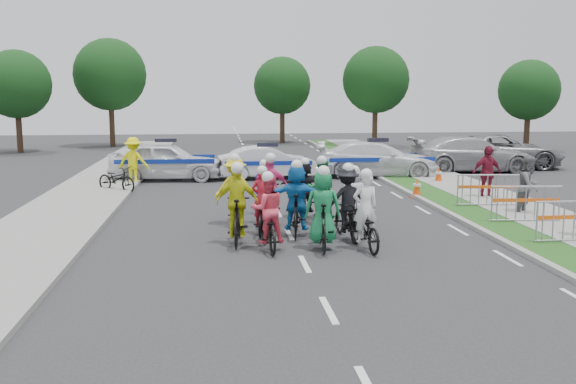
{
  "coord_description": "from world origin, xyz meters",
  "views": [
    {
      "loc": [
        -1.85,
        -13.37,
        3.68
      ],
      "look_at": [
        -0.01,
        3.16,
        1.1
      ],
      "focal_mm": 40.0,
      "sensor_mm": 36.0,
      "label": 1
    }
  ],
  "objects": [
    {
      "name": "tree_3",
      "position": [
        -9.0,
        32.0,
        4.89
      ],
      "size": [
        4.9,
        4.9,
        7.35
      ],
      "color": "#382619",
      "rests_on": "ground"
    },
    {
      "name": "tree_0",
      "position": [
        -14.0,
        28.0,
        4.19
      ],
      "size": [
        4.2,
        4.2,
        6.3
      ],
      "color": "#382619",
      "rests_on": "ground"
    },
    {
      "name": "rider_2",
      "position": [
        -0.69,
        1.39,
        0.7
      ],
      "size": [
        0.84,
        1.9,
        1.89
      ],
      "rotation": [
        0.0,
        0.0,
        3.23
      ],
      "color": "black",
      "rests_on": "ground"
    },
    {
      "name": "ground",
      "position": [
        0.0,
        0.0,
        0.0
      ],
      "size": [
        90.0,
        90.0,
        0.0
      ],
      "primitive_type": "plane",
      "color": "#28282B",
      "rests_on": "ground"
    },
    {
      "name": "civilian_sedan",
      "position": [
        10.0,
        15.43,
        0.83
      ],
      "size": [
        5.81,
        2.53,
        1.66
      ],
      "primitive_type": "imported",
      "rotation": [
        0.0,
        0.0,
        1.54
      ],
      "color": "#A1A0A5",
      "rests_on": "ground"
    },
    {
      "name": "rider_0",
      "position": [
        1.59,
        1.2,
        0.64
      ],
      "size": [
        0.86,
        1.96,
        1.94
      ],
      "rotation": [
        0.0,
        0.0,
        3.25
      ],
      "color": "black",
      "rests_on": "ground"
    },
    {
      "name": "tree_1",
      "position": [
        9.0,
        30.0,
        4.54
      ],
      "size": [
        4.55,
        4.55,
        6.82
      ],
      "color": "#382619",
      "rests_on": "ground"
    },
    {
      "name": "tree_2",
      "position": [
        18.0,
        26.0,
        3.83
      ],
      "size": [
        3.85,
        3.85,
        5.77
      ],
      "color": "#382619",
      "rests_on": "ground"
    },
    {
      "name": "rider_1",
      "position": [
        0.6,
        1.28,
        0.78
      ],
      "size": [
        0.89,
        1.96,
        2.02
      ],
      "rotation": [
        0.0,
        0.0,
        3.05
      ],
      "color": "black",
      "rests_on": "ground"
    },
    {
      "name": "rider_3",
      "position": [
        -1.37,
        2.06,
        0.78
      ],
      "size": [
        1.06,
        1.98,
        2.04
      ],
      "rotation": [
        0.0,
        0.0,
        3.04
      ],
      "color": "black",
      "rests_on": "ground"
    },
    {
      "name": "barrier_0",
      "position": [
        6.7,
        0.95,
        0.56
      ],
      "size": [
        2.0,
        0.51,
        1.12
      ],
      "primitive_type": null,
      "rotation": [
        0.0,
        0.0,
        -0.0
      ],
      "color": "#A5A8AD",
      "rests_on": "ground"
    },
    {
      "name": "police_car_0",
      "position": [
        -3.99,
        14.09,
        0.81
      ],
      "size": [
        4.89,
        2.25,
        1.62
      ],
      "primitive_type": "imported",
      "rotation": [
        0.0,
        0.0,
        1.5
      ],
      "color": "white",
      "rests_on": "ground"
    },
    {
      "name": "rider_12",
      "position": [
        -0.46,
        5.87,
        0.56
      ],
      "size": [
        0.64,
        1.68,
        1.69
      ],
      "rotation": [
        0.0,
        0.0,
        3.18
      ],
      "color": "black",
      "rests_on": "ground"
    },
    {
      "name": "curb_right",
      "position": [
        5.1,
        5.0,
        0.06
      ],
      "size": [
        0.2,
        60.0,
        0.12
      ],
      "primitive_type": "cube",
      "color": "gray",
      "rests_on": "ground"
    },
    {
      "name": "rider_8",
      "position": [
        1.04,
        4.21,
        0.72
      ],
      "size": [
        0.92,
        1.99,
        1.95
      ],
      "rotation": [
        0.0,
        0.0,
        3.01
      ],
      "color": "black",
      "rests_on": "ground"
    },
    {
      "name": "rider_9",
      "position": [
        -0.37,
        4.42,
        0.77
      ],
      "size": [
        1.03,
        1.95,
        2.03
      ],
      "rotation": [
        0.0,
        0.0,
        3.11
      ],
      "color": "black",
      "rests_on": "ground"
    },
    {
      "name": "barrier_1",
      "position": [
        6.7,
        3.41,
        0.56
      ],
      "size": [
        2.04,
        0.68,
        1.12
      ],
      "primitive_type": null,
      "rotation": [
        0.0,
        0.0,
        -0.09
      ],
      "color": "#A5A8AD",
      "rests_on": "ground"
    },
    {
      "name": "rider_5",
      "position": [
        0.17,
        2.82,
        0.83
      ],
      "size": [
        1.64,
        1.96,
        2.0
      ],
      "rotation": [
        0.0,
        0.0,
        2.99
      ],
      "color": "black",
      "rests_on": "ground"
    },
    {
      "name": "parked_bike",
      "position": [
        -5.6,
        10.92,
        0.49
      ],
      "size": [
        1.86,
        1.67,
        0.98
      ],
      "primitive_type": "imported",
      "rotation": [
        0.0,
        0.0,
        0.9
      ],
      "color": "black",
      "rests_on": "ground"
    },
    {
      "name": "police_car_1",
      "position": [
        0.31,
        14.15,
        0.69
      ],
      "size": [
        4.32,
        1.83,
        1.39
      ],
      "primitive_type": "imported",
      "rotation": [
        0.0,
        0.0,
        1.66
      ],
      "color": "white",
      "rests_on": "ground"
    },
    {
      "name": "spectator_2",
      "position": [
        7.4,
        7.67,
        0.94
      ],
      "size": [
        1.16,
        0.64,
        1.88
      ],
      "primitive_type": "imported",
      "rotation": [
        0.0,
        0.0,
        0.17
      ],
      "color": "maroon",
      "rests_on": "ground"
    },
    {
      "name": "grass_strip",
      "position": [
        5.8,
        5.0,
        0.06
      ],
      "size": [
        1.2,
        60.0,
        0.11
      ],
      "primitive_type": "cube",
      "color": "#1B4415",
      "rests_on": "ground"
    },
    {
      "name": "rider_10",
      "position": [
        -1.36,
        4.4,
        0.78
      ],
      "size": [
        1.12,
        1.98,
        2.02
      ],
      "rotation": [
        0.0,
        0.0,
        3.14
      ],
      "color": "black",
      "rests_on": "ground"
    },
    {
      "name": "sidewalk_right",
      "position": [
        7.6,
        5.0,
        0.07
      ],
      "size": [
        2.4,
        60.0,
        0.13
      ],
      "primitive_type": "cube",
      "color": "gray",
      "rests_on": "ground"
    },
    {
      "name": "tree_4",
      "position": [
        3.0,
        34.0,
        4.19
      ],
      "size": [
        4.2,
        4.2,
        6.3
      ],
      "color": "#382619",
      "rests_on": "ground"
    },
    {
      "name": "rider_6",
      "position": [
        -0.7,
        3.18,
        0.6
      ],
      "size": [
        0.89,
        1.86,
        1.82
      ],
      "rotation": [
        0.0,
        0.0,
        2.98
      ],
      "color": "black",
      "rests_on": "ground"
    },
    {
      "name": "civilian_suv",
      "position": [
        12.07,
        16.84,
        0.83
      ],
      "size": [
        6.29,
        3.56,
        1.66
      ],
      "primitive_type": "imported",
      "rotation": [
        0.0,
        0.0,
        1.43
      ],
      "color": "slate",
      "rests_on": "ground"
    },
    {
      "name": "cone_1",
      "position": [
        7.12,
        11.69,
        0.34
      ],
      "size": [
        0.4,
        0.4,
        0.7
      ],
      "color": "#F24C0C",
      "rests_on": "ground"
    },
    {
      "name": "spectator_1",
      "position": [
        7.46,
        4.75,
        0.91
      ],
      "size": [
        1.12,
        1.09,
        1.82
      ],
      "primitive_type": "imported",
      "rotation": [
        0.0,
        0.0,
        0.67
      ],
      "color": "#5D5C61",
      "rests_on": "ground"
    },
    {
      "name": "rider_11",
      "position": [
        0.71,
        5.22,
        0.76
      ],
      "size": [
        1.46,
        1.74,
        1.79
      ],
      "rotation": [
        0.0,
        0.0,
        3.04
      ],
      "color": "black",
      "rests_on": "ground"
    },
    {
      "name": "rider_4",
      "position": [
        1.4,
        2.32,
        0.75
      ],
      "size": [
        1.15,
        1.98,
        1.96
      ],
      "rotation": [
        0.0,
        0.0,
        3.26
      ],
      "color": "black",
      "rests_on": "ground"
    },
    {
      "name": "barrier_2",
      "position": [
        6.7,
        5.99,
        0.56
      ],
      "size": [
        2.04,
        0.69,
        1.12
      ],
      "primitive_type": null,
      "rotation": [
        0.0,
        0.0,
        -0.1
      ],
      "color": "#A5A8AD",
      "rests_on": "ground"
    },
    {
      "name": "sidewalk_left",
      "position": [
        -6.5,
        5.0,
        0.07
      ],
      "size": [
        3.0,
        60.0,
        0.13
      ],
      "primitive_type": "cube",
      "color": "gray",
      "rests_on": "ground"
    },
    {
      "name": "marshal_hiviz",
      "position": [
        -5.22,
        12.98,
        0.95
      ],
      "size": [
        1.36,
        0.97,
        1.91
      ],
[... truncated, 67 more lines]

